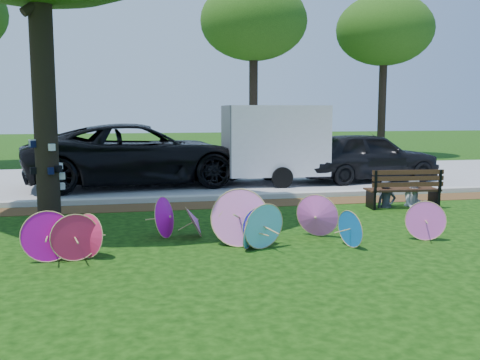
# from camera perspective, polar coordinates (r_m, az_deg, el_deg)

# --- Properties ---
(ground) EXTENTS (90.00, 90.00, 0.00)m
(ground) POSITION_cam_1_polar(r_m,az_deg,el_deg) (7.97, -0.68, -8.36)
(ground) COLOR black
(ground) RESTS_ON ground
(mulch_strip) EXTENTS (90.00, 1.00, 0.01)m
(mulch_strip) POSITION_cam_1_polar(r_m,az_deg,el_deg) (12.31, -4.60, -2.72)
(mulch_strip) COLOR #472D16
(mulch_strip) RESTS_ON ground
(curb) EXTENTS (90.00, 0.30, 0.12)m
(curb) POSITION_cam_1_polar(r_m,az_deg,el_deg) (12.98, -4.97, -1.94)
(curb) COLOR #B7B5AD
(curb) RESTS_ON ground
(street) EXTENTS (90.00, 8.00, 0.01)m
(street) POSITION_cam_1_polar(r_m,az_deg,el_deg) (17.08, -6.54, 0.11)
(street) COLOR gray
(street) RESTS_ON ground
(parasol_pile) EXTENTS (6.75, 1.89, 0.96)m
(parasol_pile) POSITION_cam_1_polar(r_m,az_deg,el_deg) (8.56, -1.67, -4.71)
(parasol_pile) COLOR #E853C7
(parasol_pile) RESTS_ON ground
(black_van) EXTENTS (6.73, 3.68, 1.79)m
(black_van) POSITION_cam_1_polar(r_m,az_deg,el_deg) (15.72, -10.61, 2.66)
(black_van) COLOR black
(black_van) RESTS_ON ground
(dark_pickup) EXTENTS (4.66, 2.31, 1.52)m
(dark_pickup) POSITION_cam_1_polar(r_m,az_deg,el_deg) (16.92, 13.35, 2.47)
(dark_pickup) COLOR black
(dark_pickup) RESTS_ON ground
(cargo_trailer) EXTENTS (2.93, 1.91, 2.61)m
(cargo_trailer) POSITION_cam_1_polar(r_m,az_deg,el_deg) (15.80, 3.75, 4.29)
(cargo_trailer) COLOR silver
(cargo_trailer) RESTS_ON ground
(park_bench) EXTENTS (1.71, 0.77, 0.87)m
(park_bench) POSITION_cam_1_polar(r_m,az_deg,el_deg) (12.53, 16.91, -0.85)
(park_bench) COLOR black
(park_bench) RESTS_ON ground
(person_left) EXTENTS (0.45, 0.31, 1.22)m
(person_left) POSITION_cam_1_polar(r_m,az_deg,el_deg) (12.39, 15.41, -0.06)
(person_left) COLOR #323644
(person_left) RESTS_ON ground
(person_right) EXTENTS (0.67, 0.54, 1.29)m
(person_right) POSITION_cam_1_polar(r_m,az_deg,el_deg) (12.71, 18.23, 0.18)
(person_right) COLOR silver
(person_right) RESTS_ON ground
(bg_trees) EXTENTS (22.46, 5.55, 7.40)m
(bg_trees) POSITION_cam_1_polar(r_m,az_deg,el_deg) (22.94, -3.28, 16.45)
(bg_trees) COLOR black
(bg_trees) RESTS_ON ground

